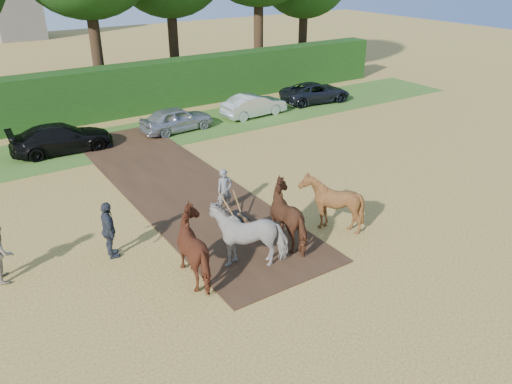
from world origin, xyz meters
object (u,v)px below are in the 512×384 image
spectator_near (1,253)px  plough_team (270,222)px  spectator_far (109,230)px  parked_cars (104,131)px

spectator_near → plough_team: (7.72, -3.10, 0.12)m
spectator_far → plough_team: plough_team is taller
spectator_far → parked_cars: size_ratio=0.06×
parked_cars → spectator_far: bearing=-106.9°
spectator_near → parked_cars: bearing=-27.4°
spectator_near → plough_team: 8.32m
spectator_far → plough_team: 5.22m
plough_team → parked_cars: size_ratio=0.20×
spectator_near → parked_cars: (6.41, 10.20, -0.21)m
spectator_far → parked_cars: spectator_far is taller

